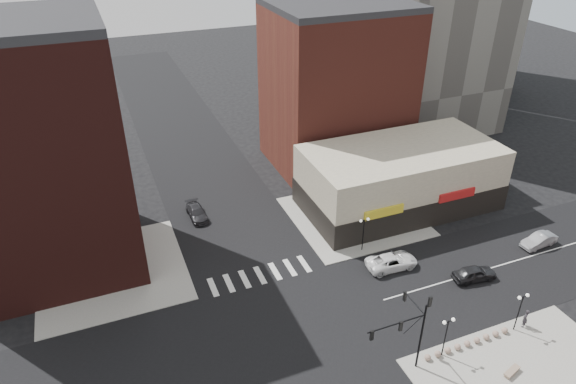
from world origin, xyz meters
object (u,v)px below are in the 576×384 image
pedestrian (525,318)px  stone_bench (512,372)px  traffic_signal (411,325)px  street_lamp_ne (364,226)px  white_suv (392,261)px  street_lamp_se_a (447,328)px  dark_sedan_east (474,273)px  dark_sedan_north (197,213)px  street_lamp_se_b (521,303)px  silver_sedan (539,240)px

pedestrian → stone_bench: 6.31m
traffic_signal → street_lamp_ne: (4.76, 15.83, -1.67)m
street_lamp_ne → white_suv: bearing=-68.9°
street_lamp_se_a → street_lamp_ne: same height
dark_sedan_east → stone_bench: dark_sedan_east is taller
traffic_signal → street_lamp_se_a: (3.76, -0.17, -1.67)m
street_lamp_ne → dark_sedan_east: street_lamp_ne is taller
dark_sedan_north → dark_sedan_east: bearing=-45.3°
street_lamp_se_b → street_lamp_se_a: bearing=180.0°
pedestrian → traffic_signal: bearing=-41.7°
dark_sedan_east → stone_bench: bearing=161.7°
white_suv → street_lamp_se_a: bearing=171.4°
street_lamp_ne → dark_sedan_east: bearing=-46.3°
white_suv → pedestrian: (6.63, -12.19, 0.31)m
street_lamp_se_a → street_lamp_se_b: (8.00, 0.00, 0.00)m
street_lamp_se_b → white_suv: bearing=114.4°
street_lamp_ne → stone_bench: 20.34m
traffic_signal → street_lamp_se_b: traffic_signal is taller
white_suv → dark_sedan_north: white_suv is taller
street_lamp_se_a → pedestrian: street_lamp_se_a is taller
white_suv → silver_sedan: 17.88m
street_lamp_se_a → stone_bench: street_lamp_se_a is taller
white_suv → street_lamp_se_b: bearing=-152.8°
white_suv → pedestrian: size_ratio=2.90×
white_suv → stone_bench: (1.70, -16.06, -0.44)m
street_lamp_ne → silver_sedan: 20.43m
street_lamp_se_a → white_suv: bearing=78.5°
street_lamp_se_b → street_lamp_ne: 17.46m
street_lamp_se_a → stone_bench: size_ratio=2.25×
street_lamp_se_a → street_lamp_ne: (1.00, 16.00, 0.00)m
white_suv → dark_sedan_east: bearing=-122.8°
street_lamp_se_a → dark_sedan_east: bearing=37.8°
traffic_signal → stone_bench: bearing=-27.0°
street_lamp_se_b → pedestrian: size_ratio=2.14×
traffic_signal → street_lamp_ne: 16.62m
dark_sedan_north → street_lamp_ne: bearing=-43.4°
street_lamp_se_b → dark_sedan_east: (1.35, 7.25, -2.50)m
street_lamp_se_a → silver_sedan: (20.11, 9.25, -2.56)m
silver_sedan → dark_sedan_north: silver_sedan is taller
silver_sedan → pedestrian: bearing=-54.4°
traffic_signal → silver_sedan: bearing=20.8°
street_lamp_se_a → pedestrian: 9.36m
street_lamp_se_b → street_lamp_ne: same height
stone_bench → pedestrian: bearing=21.3°
traffic_signal → street_lamp_se_a: size_ratio=1.87×
street_lamp_ne → silver_sedan: street_lamp_ne is taller
street_lamp_se_b → dark_sedan_north: (-22.65, 29.68, -2.59)m
traffic_signal → dark_sedan_east: (13.12, 7.08, -4.17)m
traffic_signal → silver_sedan: (23.87, 9.08, -4.23)m
street_lamp_ne → pedestrian: 18.07m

